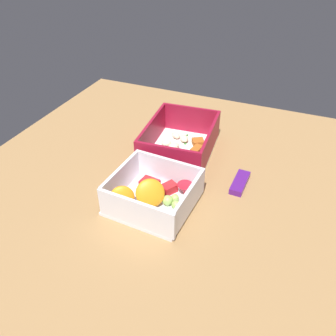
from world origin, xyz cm
name	(u,v)px	position (x,y,z in cm)	size (l,w,h in cm)	color
table_surface	(168,184)	(0.00, 0.00, 1.00)	(80.00, 80.00, 2.00)	#9E7547
pasta_container	(180,144)	(-9.86, -1.32, 4.28)	(19.20, 14.98, 6.94)	white
fruit_bowl	(154,195)	(7.46, 0.28, 4.17)	(14.15, 14.89, 6.00)	white
candy_bar	(240,183)	(-3.90, 13.36, 2.60)	(7.00, 2.40, 1.20)	#51197A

